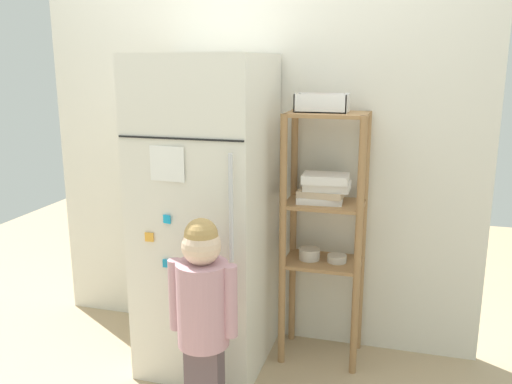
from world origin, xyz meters
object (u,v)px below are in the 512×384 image
at_px(child_standing, 203,303).
at_px(pantry_shelf_unit, 324,213).
at_px(refrigerator, 208,215).
at_px(fruit_bin, 320,105).

bearing_deg(child_standing, pantry_shelf_unit, 60.85).
bearing_deg(pantry_shelf_unit, child_standing, -119.15).
bearing_deg(refrigerator, child_standing, -71.77).
height_order(refrigerator, pantry_shelf_unit, refrigerator).
relative_size(child_standing, fruit_bin, 3.67).
xyz_separation_m(pantry_shelf_unit, fruit_bin, (-0.04, 0.02, 0.55)).
xyz_separation_m(refrigerator, fruit_bin, (0.53, 0.19, 0.55)).
height_order(pantry_shelf_unit, fruit_bin, fruit_bin).
distance_m(refrigerator, fruit_bin, 0.79).
relative_size(pantry_shelf_unit, fruit_bin, 5.13).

